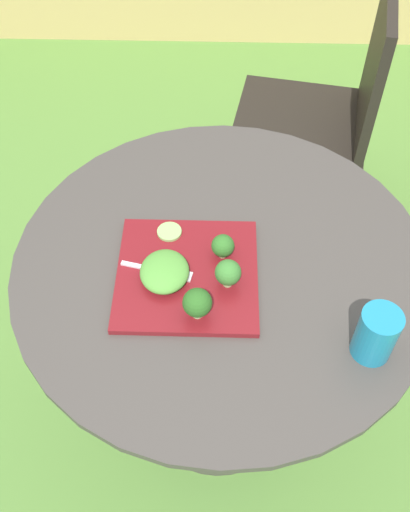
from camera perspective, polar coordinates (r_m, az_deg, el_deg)
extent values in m
plane|color=#568438|center=(1.90, 1.17, -14.12)|extent=(12.00, 12.00, 0.00)
cylinder|color=#423D38|center=(1.28, 1.67, -0.58)|extent=(0.91, 0.91, 0.02)
cylinder|color=#423D38|center=(1.57, 1.39, -8.37)|extent=(0.06, 0.06, 0.67)
cylinder|color=#423D38|center=(1.88, 1.18, -13.86)|extent=(0.44, 0.44, 0.04)
cube|color=black|center=(2.10, 9.13, 12.53)|extent=(0.51, 0.51, 0.03)
cube|color=black|center=(1.97, 16.06, 16.96)|extent=(0.10, 0.42, 0.45)
cylinder|color=black|center=(2.38, 4.57, 11.73)|extent=(0.02, 0.02, 0.43)
cylinder|color=black|center=(2.12, 3.04, 5.70)|extent=(0.02, 0.02, 0.43)
cylinder|color=black|center=(2.38, 13.29, 10.33)|extent=(0.02, 0.02, 0.43)
cylinder|color=black|center=(2.11, 12.71, 4.14)|extent=(0.02, 0.02, 0.43)
cube|color=maroon|center=(1.24, -1.73, -1.77)|extent=(0.29, 0.29, 0.01)
cylinder|color=teal|center=(1.14, 16.17, -7.25)|extent=(0.08, 0.08, 0.12)
cylinder|color=#156886|center=(1.16, 15.98, -7.70)|extent=(0.07, 0.07, 0.08)
cube|color=silver|center=(1.25, -5.69, -1.15)|extent=(0.11, 0.03, 0.00)
cube|color=silver|center=(1.23, -2.28, -1.87)|extent=(0.05, 0.03, 0.00)
ellipsoid|color=#519338|center=(1.22, -3.92, -1.50)|extent=(0.10, 0.11, 0.04)
cylinder|color=#99B770|center=(1.26, 1.83, 0.24)|extent=(0.02, 0.02, 0.01)
sphere|color=#2D6623|center=(1.24, 1.86, 1.01)|extent=(0.05, 0.05, 0.05)
cylinder|color=#99B770|center=(1.21, 2.19, -2.49)|extent=(0.02, 0.02, 0.02)
sphere|color=#38752D|center=(1.19, 2.23, -1.59)|extent=(0.05, 0.05, 0.05)
cylinder|color=#99B770|center=(1.17, -0.74, -5.45)|extent=(0.02, 0.02, 0.02)
sphere|color=#285B1E|center=(1.14, -0.75, -4.52)|extent=(0.06, 0.06, 0.06)
cylinder|color=#8EB766|center=(1.31, -3.46, 2.35)|extent=(0.05, 0.05, 0.01)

